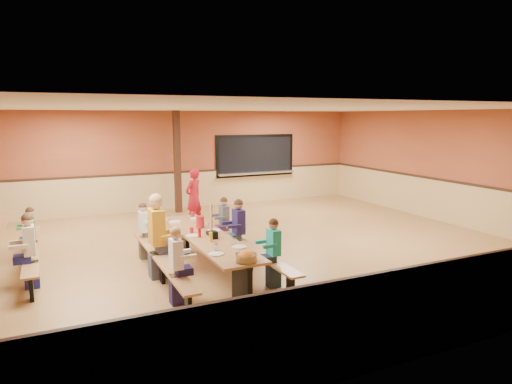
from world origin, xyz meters
name	(u,v)px	position (x,y,z in m)	size (l,w,h in m)	color
ground	(243,249)	(0.00, 0.00, 0.00)	(12.00, 12.00, 0.00)	brown
room_envelope	(243,218)	(0.00, 0.00, 0.69)	(12.04, 10.04, 3.02)	#97492B
kitchen_pass_through	(255,157)	(2.60, 4.96, 1.49)	(2.78, 0.28, 1.38)	black
structural_post	(177,162)	(-0.20, 4.40, 1.50)	(0.18, 0.18, 3.00)	black
cafeteria_table_main	(207,248)	(-1.22, -1.24, 0.53)	(1.91, 3.70, 0.74)	#98683C
seated_child_white_left	(176,266)	(-2.05, -2.20, 0.59)	(0.36, 0.29, 1.18)	white
seated_adult_yellow	(157,237)	(-2.05, -0.94, 0.74)	(0.50, 0.41, 1.48)	orange
seated_child_grey_left	(144,231)	(-2.05, 0.27, 0.56)	(0.33, 0.27, 1.12)	silver
seated_child_teal_right	(273,253)	(-0.40, -2.20, 0.58)	(0.34, 0.28, 1.15)	teal
seated_child_navy_right	(239,231)	(-0.40, -0.71, 0.61)	(0.38, 0.31, 1.23)	#211B4E
seated_child_char_right	(224,225)	(-0.40, 0.08, 0.57)	(0.34, 0.28, 1.14)	#4B4D56
seated_child_green_sec	(32,236)	(-4.07, 0.80, 0.55)	(0.32, 0.26, 1.11)	#418248
seated_child_tan_sec	(30,251)	(-4.07, -0.53, 0.62)	(0.39, 0.32, 1.25)	#C2B69D
standing_woman	(194,197)	(-0.29, 2.58, 0.75)	(0.55, 0.36, 1.50)	#A91321
punch_pitcher	(200,222)	(-1.15, -0.61, 0.85)	(0.16, 0.16, 0.22)	#B01724
chip_bowl	(246,257)	(-1.19, -2.87, 0.81)	(0.32, 0.32, 0.15)	#FFA028
napkin_dispenser	(214,235)	(-1.18, -1.47, 0.80)	(0.10, 0.14, 0.13)	black
condiment_mustard	(211,237)	(-1.30, -1.65, 0.82)	(0.06, 0.06, 0.17)	yellow
condiment_ketchup	(199,232)	(-1.38, -1.27, 0.82)	(0.06, 0.06, 0.17)	#B2140F
table_paddle	(211,227)	(-1.13, -1.19, 0.88)	(0.16, 0.16, 0.56)	black
place_settings	(207,233)	(-1.22, -1.24, 0.80)	(0.65, 3.30, 0.11)	beige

